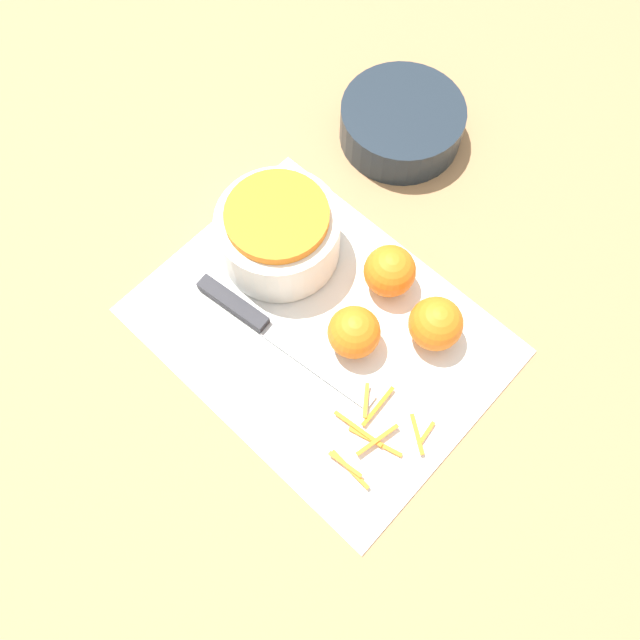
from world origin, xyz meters
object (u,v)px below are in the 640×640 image
at_px(bowl_speckled, 279,233).
at_px(orange_left, 436,324).
at_px(bowl_dark, 401,123).
at_px(knife, 253,318).
at_px(orange_right, 390,271).
at_px(orange_back, 354,332).

distance_m(bowl_speckled, orange_left, 0.23).
bearing_deg(bowl_speckled, bowl_dark, 92.12).
bearing_deg(orange_left, bowl_speckled, -169.03).
bearing_deg(knife, orange_right, 53.76).
relative_size(bowl_dark, orange_right, 2.64).
distance_m(knife, orange_back, 0.13).
relative_size(bowl_speckled, orange_back, 2.42).
relative_size(orange_left, orange_back, 1.03).
bearing_deg(orange_back, bowl_speckled, 168.49).
bearing_deg(knife, bowl_dark, 92.64).
relative_size(bowl_speckled, bowl_dark, 0.90).
bearing_deg(bowl_dark, orange_right, -53.58).
xyz_separation_m(bowl_speckled, knife, (0.05, -0.10, -0.04)).
bearing_deg(bowl_speckled, knife, -64.47).
height_order(bowl_dark, orange_right, orange_right).
xyz_separation_m(bowl_speckled, orange_right, (0.14, 0.06, -0.01)).
height_order(bowl_dark, knife, bowl_dark).
relative_size(knife, orange_back, 4.14).
bearing_deg(orange_back, knife, -150.36).
xyz_separation_m(bowl_speckled, orange_back, (0.16, -0.03, -0.01)).
bearing_deg(bowl_dark, bowl_speckled, -87.88).
bearing_deg(orange_right, orange_left, -10.73).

